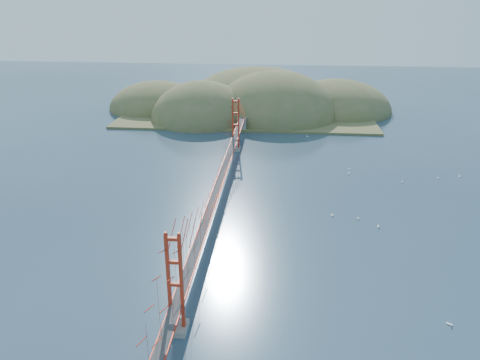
{
  "coord_description": "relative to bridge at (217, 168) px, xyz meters",
  "views": [
    {
      "loc": [
        10.15,
        -68.74,
        33.22
      ],
      "look_at": [
        3.74,
        0.0,
        5.09
      ],
      "focal_mm": 35.0,
      "sensor_mm": 36.0,
      "label": 1
    }
  ],
  "objects": [
    {
      "name": "sailboat_6",
      "position": [
        28.72,
        -26.56,
        -6.85
      ],
      "size": [
        0.7,
        0.7,
        0.75
      ],
      "color": "white",
      "rests_on": "ground"
    },
    {
      "name": "sailboat_16",
      "position": [
        22.5,
        -2.04,
        -6.87
      ],
      "size": [
        0.54,
        0.54,
        0.58
      ],
      "color": "white",
      "rests_on": "ground"
    },
    {
      "name": "sailboat_3",
      "position": [
        23.71,
        20.0,
        -6.87
      ],
      "size": [
        0.49,
        0.49,
        0.56
      ],
      "color": "white",
      "rests_on": "ground"
    },
    {
      "name": "sailboat_0",
      "position": [
        18.53,
        -1.3,
        -6.86
      ],
      "size": [
        0.57,
        0.59,
        0.66
      ],
      "color": "white",
      "rests_on": "ground"
    },
    {
      "name": "sailboat_14",
      "position": [
        25.15,
        -4.51,
        -6.85
      ],
      "size": [
        0.56,
        0.63,
        0.71
      ],
      "color": "white",
      "rests_on": "ground"
    },
    {
      "name": "sailboat_15",
      "position": [
        23.42,
        17.59,
        -6.86
      ],
      "size": [
        0.45,
        0.54,
        0.63
      ],
      "color": "white",
      "rests_on": "ground"
    },
    {
      "name": "sailboat_12",
      "position": [
        16.35,
        41.82,
        -6.86
      ],
      "size": [
        0.58,
        0.5,
        0.66
      ],
      "color": "white",
      "rests_on": "ground"
    },
    {
      "name": "sailboat_17",
      "position": [
        40.0,
        16.54,
        -6.86
      ],
      "size": [
        0.56,
        0.5,
        0.63
      ],
      "color": "white",
      "rests_on": "ground"
    },
    {
      "name": "far_headlands",
      "position": [
        2.21,
        68.33,
        -7.01
      ],
      "size": [
        84.0,
        58.0,
        25.0
      ],
      "color": "olive",
      "rests_on": "ground"
    },
    {
      "name": "sailboat_9",
      "position": [
        44.38,
        17.86,
        -6.86
      ],
      "size": [
        0.53,
        0.6,
        0.68
      ],
      "color": "white",
      "rests_on": "ground"
    },
    {
      "name": "ground",
      "position": [
        0.0,
        -0.18,
        -7.01
      ],
      "size": [
        320.0,
        320.0,
        0.0
      ],
      "primitive_type": "plane",
      "color": "#293F52",
      "rests_on": "ground"
    },
    {
      "name": "sailboat_8",
      "position": [
        32.75,
        13.92,
        -6.87
      ],
      "size": [
        0.59,
        0.59,
        0.62
      ],
      "color": "white",
      "rests_on": "ground"
    },
    {
      "name": "bridge",
      "position": [
        0.0,
        0.0,
        0.0
      ],
      "size": [
        2.2,
        94.4,
        12.0
      ],
      "color": "gray",
      "rests_on": "ground"
    }
  ]
}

